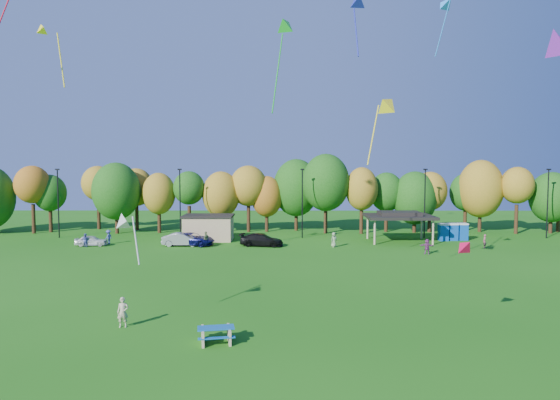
{
  "coord_description": "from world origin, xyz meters",
  "views": [
    {
      "loc": [
        -0.55,
        -24.95,
        9.52
      ],
      "look_at": [
        -0.72,
        6.0,
        7.37
      ],
      "focal_mm": 32.0,
      "sensor_mm": 36.0,
      "label": 1
    }
  ],
  "objects_px": {
    "kite_flyer": "(123,312)",
    "car_b": "(182,239)",
    "car_c": "(192,239)",
    "car_d": "(262,240)",
    "car_a": "(91,241)",
    "picnic_table": "(216,333)",
    "porta_potties": "(453,232)"
  },
  "relations": [
    {
      "from": "porta_potties",
      "to": "car_c",
      "type": "height_order",
      "value": "porta_potties"
    },
    {
      "from": "kite_flyer",
      "to": "car_d",
      "type": "bearing_deg",
      "value": 67.94
    },
    {
      "from": "porta_potties",
      "to": "car_a",
      "type": "distance_m",
      "value": 44.56
    },
    {
      "from": "porta_potties",
      "to": "car_d",
      "type": "relative_size",
      "value": 0.73
    },
    {
      "from": "kite_flyer",
      "to": "picnic_table",
      "type": "bearing_deg",
      "value": -32.2
    },
    {
      "from": "picnic_table",
      "to": "kite_flyer",
      "type": "bearing_deg",
      "value": 146.33
    },
    {
      "from": "picnic_table",
      "to": "car_a",
      "type": "xyz_separation_m",
      "value": [
        -19.1,
        32.16,
        0.14
      ]
    },
    {
      "from": "porta_potties",
      "to": "kite_flyer",
      "type": "bearing_deg",
      "value": -132.17
    },
    {
      "from": "picnic_table",
      "to": "car_b",
      "type": "xyz_separation_m",
      "value": [
        -8.29,
        32.16,
        0.28
      ]
    },
    {
      "from": "picnic_table",
      "to": "car_c",
      "type": "bearing_deg",
      "value": 92.14
    },
    {
      "from": "car_c",
      "to": "car_d",
      "type": "bearing_deg",
      "value": -81.46
    },
    {
      "from": "porta_potties",
      "to": "car_c",
      "type": "bearing_deg",
      "value": -172.55
    },
    {
      "from": "car_a",
      "to": "car_d",
      "type": "relative_size",
      "value": 0.72
    },
    {
      "from": "car_d",
      "to": "car_c",
      "type": "bearing_deg",
      "value": 96.46
    },
    {
      "from": "car_c",
      "to": "kite_flyer",
      "type": "bearing_deg",
      "value": -166.02
    },
    {
      "from": "kite_flyer",
      "to": "car_b",
      "type": "distance_m",
      "value": 29.76
    },
    {
      "from": "car_b",
      "to": "kite_flyer",
      "type": "bearing_deg",
      "value": -175.47
    },
    {
      "from": "picnic_table",
      "to": "car_a",
      "type": "distance_m",
      "value": 37.41
    },
    {
      "from": "porta_potties",
      "to": "car_b",
      "type": "relative_size",
      "value": 0.8
    },
    {
      "from": "porta_potties",
      "to": "picnic_table",
      "type": "relative_size",
      "value": 1.7
    },
    {
      "from": "car_b",
      "to": "porta_potties",
      "type": "bearing_deg",
      "value": -82.43
    },
    {
      "from": "car_a",
      "to": "porta_potties",
      "type": "bearing_deg",
      "value": -88.54
    },
    {
      "from": "kite_flyer",
      "to": "car_b",
      "type": "bearing_deg",
      "value": 85.86
    },
    {
      "from": "car_b",
      "to": "car_c",
      "type": "xyz_separation_m",
      "value": [
        1.07,
        0.36,
        -0.01
      ]
    },
    {
      "from": "car_b",
      "to": "car_d",
      "type": "distance_m",
      "value": 9.39
    },
    {
      "from": "car_a",
      "to": "car_b",
      "type": "relative_size",
      "value": 0.79
    },
    {
      "from": "car_a",
      "to": "car_d",
      "type": "distance_m",
      "value": 20.19
    },
    {
      "from": "kite_flyer",
      "to": "car_d",
      "type": "height_order",
      "value": "kite_flyer"
    },
    {
      "from": "porta_potties",
      "to": "car_c",
      "type": "distance_m",
      "value": 32.73
    },
    {
      "from": "car_b",
      "to": "car_a",
      "type": "bearing_deg",
      "value": 89.72
    },
    {
      "from": "porta_potties",
      "to": "car_d",
      "type": "height_order",
      "value": "porta_potties"
    },
    {
      "from": "car_d",
      "to": "picnic_table",
      "type": "bearing_deg",
      "value": -172.74
    }
  ]
}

